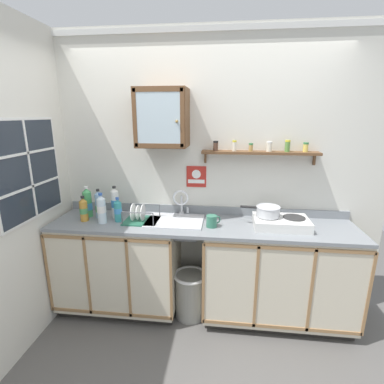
% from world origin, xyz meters
% --- Properties ---
extents(floor, '(5.81, 5.81, 0.00)m').
position_xyz_m(floor, '(0.00, 0.00, 0.00)').
color(floor, '#565451').
rests_on(floor, ground).
extents(back_wall, '(3.41, 0.07, 2.68)m').
position_xyz_m(back_wall, '(0.00, 0.75, 1.35)').
color(back_wall, silver).
rests_on(back_wall, ground).
extents(lower_cabinet_run, '(1.17, 0.57, 0.92)m').
position_xyz_m(lower_cabinet_run, '(-0.81, 0.45, 0.46)').
color(lower_cabinet_run, black).
rests_on(lower_cabinet_run, ground).
extents(lower_cabinet_run_right, '(1.36, 0.57, 0.92)m').
position_xyz_m(lower_cabinet_run_right, '(0.72, 0.45, 0.46)').
color(lower_cabinet_run_right, black).
rests_on(lower_cabinet_run_right, ground).
extents(countertop, '(2.77, 0.59, 0.03)m').
position_xyz_m(countertop, '(0.00, 0.45, 0.93)').
color(countertop, gray).
rests_on(countertop, lower_cabinet_run).
extents(backsplash, '(2.77, 0.02, 0.08)m').
position_xyz_m(backsplash, '(0.00, 0.72, 0.99)').
color(backsplash, gray).
rests_on(backsplash, countertop).
extents(sink, '(0.52, 0.43, 0.39)m').
position_xyz_m(sink, '(-0.25, 0.48, 0.92)').
color(sink, silver).
rests_on(sink, countertop).
extents(hot_plate_stove, '(0.48, 0.32, 0.09)m').
position_xyz_m(hot_plate_stove, '(0.71, 0.44, 0.99)').
color(hot_plate_stove, silver).
rests_on(hot_plate_stove, countertop).
extents(saucepan, '(0.35, 0.21, 0.09)m').
position_xyz_m(saucepan, '(0.59, 0.47, 1.09)').
color(saucepan, silver).
rests_on(saucepan, hot_plate_stove).
extents(bottle_water_clear_0, '(0.08, 0.08, 0.28)m').
position_xyz_m(bottle_water_clear_0, '(-0.90, 0.36, 1.08)').
color(bottle_water_clear_0, silver).
rests_on(bottle_water_clear_0, countertop).
extents(bottle_juice_amber_1, '(0.08, 0.08, 0.24)m').
position_xyz_m(bottle_juice_amber_1, '(-1.09, 0.39, 1.06)').
color(bottle_juice_amber_1, gold).
rests_on(bottle_juice_amber_1, countertop).
extents(bottle_water_blue_2, '(0.07, 0.07, 0.28)m').
position_xyz_m(bottle_water_blue_2, '(-0.99, 0.49, 1.07)').
color(bottle_water_blue_2, '#8CB7E0').
rests_on(bottle_water_blue_2, countertop).
extents(bottle_detergent_teal_3, '(0.07, 0.07, 0.23)m').
position_xyz_m(bottle_detergent_teal_3, '(-0.77, 0.41, 1.05)').
color(bottle_detergent_teal_3, teal).
rests_on(bottle_detergent_teal_3, countertop).
extents(bottle_soda_green_4, '(0.09, 0.09, 0.30)m').
position_xyz_m(bottle_soda_green_4, '(-1.11, 0.51, 1.08)').
color(bottle_soda_green_4, '#4CB266').
rests_on(bottle_soda_green_4, countertop).
extents(bottle_opaque_white_5, '(0.07, 0.07, 0.31)m').
position_xyz_m(bottle_opaque_white_5, '(-0.83, 0.51, 1.09)').
color(bottle_opaque_white_5, white).
rests_on(bottle_opaque_white_5, countertop).
extents(dish_rack, '(0.31, 0.27, 0.17)m').
position_xyz_m(dish_rack, '(-0.57, 0.43, 0.98)').
color(dish_rack, '#26664C').
rests_on(dish_rack, countertop).
extents(mug, '(0.13, 0.10, 0.11)m').
position_xyz_m(mug, '(0.10, 0.38, 1.00)').
color(mug, '#337259').
rests_on(mug, countertop).
extents(wall_cabinet, '(0.45, 0.35, 0.51)m').
position_xyz_m(wall_cabinet, '(-0.36, 0.57, 1.88)').
color(wall_cabinet, brown).
extents(spice_shelf, '(1.06, 0.14, 0.23)m').
position_xyz_m(spice_shelf, '(0.51, 0.66, 1.59)').
color(spice_shelf, brown).
extents(warning_sign, '(0.19, 0.01, 0.21)m').
position_xyz_m(warning_sign, '(-0.08, 0.72, 1.32)').
color(warning_sign, '#B2261E').
extents(window, '(0.03, 0.79, 0.83)m').
position_xyz_m(window, '(-1.40, 0.14, 1.47)').
color(window, '#262D38').
extents(trash_bin, '(0.33, 0.33, 0.46)m').
position_xyz_m(trash_bin, '(-0.10, 0.39, 0.24)').
color(trash_bin, gray).
rests_on(trash_bin, ground).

